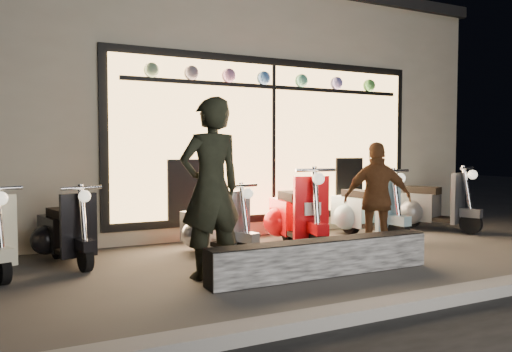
{
  "coord_description": "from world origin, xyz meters",
  "views": [
    {
      "loc": [
        -3.02,
        -5.23,
        1.39
      ],
      "look_at": [
        -0.16,
        0.6,
        1.05
      ],
      "focal_mm": 35.0,
      "sensor_mm": 36.0,
      "label": 1
    }
  ],
  "objects_px": {
    "woman": "(377,199)",
    "scooter_silver": "(212,226)",
    "graffiti_barrier": "(322,257)",
    "man": "(211,188)",
    "scooter_red": "(295,215)"
  },
  "relations": [
    {
      "from": "scooter_red",
      "to": "woman",
      "type": "height_order",
      "value": "woman"
    },
    {
      "from": "scooter_silver",
      "to": "man",
      "type": "bearing_deg",
      "value": -131.46
    },
    {
      "from": "woman",
      "to": "man",
      "type": "bearing_deg",
      "value": 30.08
    },
    {
      "from": "man",
      "to": "woman",
      "type": "distance_m",
      "value": 2.39
    },
    {
      "from": "scooter_silver",
      "to": "man",
      "type": "relative_size",
      "value": 0.65
    },
    {
      "from": "graffiti_barrier",
      "to": "scooter_red",
      "type": "distance_m",
      "value": 1.8
    },
    {
      "from": "woman",
      "to": "scooter_silver",
      "type": "bearing_deg",
      "value": -0.87
    },
    {
      "from": "graffiti_barrier",
      "to": "scooter_silver",
      "type": "relative_size",
      "value": 2.11
    },
    {
      "from": "graffiti_barrier",
      "to": "scooter_silver",
      "type": "xyz_separation_m",
      "value": [
        -0.69,
        1.61,
        0.17
      ]
    },
    {
      "from": "man",
      "to": "scooter_red",
      "type": "bearing_deg",
      "value": -152.6
    },
    {
      "from": "scooter_silver",
      "to": "scooter_red",
      "type": "distance_m",
      "value": 1.33
    },
    {
      "from": "man",
      "to": "scooter_silver",
      "type": "bearing_deg",
      "value": -118.22
    },
    {
      "from": "scooter_silver",
      "to": "man",
      "type": "height_order",
      "value": "man"
    },
    {
      "from": "scooter_red",
      "to": "woman",
      "type": "distance_m",
      "value": 1.29
    },
    {
      "from": "scooter_silver",
      "to": "scooter_red",
      "type": "relative_size",
      "value": 0.83
    }
  ]
}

